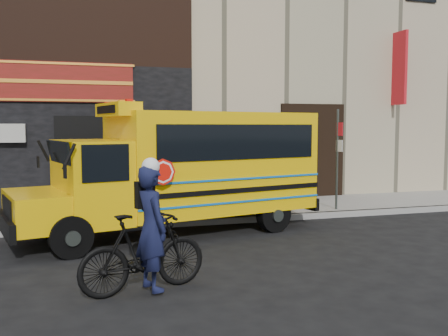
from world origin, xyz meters
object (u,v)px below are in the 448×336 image
sign_pole (338,156)px  cyclist (151,231)px  bicycle (144,253)px  school_bus (186,167)px

sign_pole → cyclist: size_ratio=1.59×
bicycle → cyclist: size_ratio=1.07×
school_bus → cyclist: (-1.38, -3.92, -0.60)m
bicycle → school_bus: bearing=-35.6°
sign_pole → cyclist: (-5.85, -5.01, -0.69)m
bicycle → cyclist: cyclist is taller
sign_pole → school_bus: bearing=-166.3°
school_bus → sign_pole: size_ratio=2.49×
cyclist → school_bus: bearing=-38.0°
sign_pole → bicycle: bearing=-140.3°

